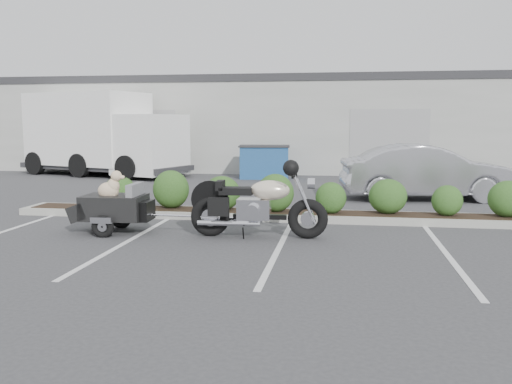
# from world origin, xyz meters

# --- Properties ---
(ground) EXTENTS (90.00, 90.00, 0.00)m
(ground) POSITION_xyz_m (0.00, 0.00, 0.00)
(ground) COLOR #38383A
(ground) RESTS_ON ground
(planter_kerb) EXTENTS (12.00, 1.00, 0.15)m
(planter_kerb) POSITION_xyz_m (1.00, 2.20, 0.07)
(planter_kerb) COLOR #9E9E93
(planter_kerb) RESTS_ON ground
(building) EXTENTS (26.00, 10.00, 4.00)m
(building) POSITION_xyz_m (0.00, 17.00, 2.00)
(building) COLOR #9EA099
(building) RESTS_ON ground
(motorcycle) EXTENTS (2.54, 0.86, 1.46)m
(motorcycle) POSITION_xyz_m (0.72, 0.18, 0.58)
(motorcycle) COLOR black
(motorcycle) RESTS_ON ground
(pet_trailer) EXTENTS (2.02, 1.13, 1.21)m
(pet_trailer) POSITION_xyz_m (-2.07, 0.21, 0.51)
(pet_trailer) COLOR black
(pet_trailer) RESTS_ON ground
(sedan) EXTENTS (4.71, 2.10, 1.50)m
(sedan) POSITION_xyz_m (4.50, 5.76, 0.75)
(sedan) COLOR #AEAEB5
(sedan) RESTS_ON ground
(dumpster) EXTENTS (2.01, 1.48, 1.24)m
(dumpster) POSITION_xyz_m (-0.66, 10.70, 0.63)
(dumpster) COLOR navy
(dumpster) RESTS_ON ground
(delivery_truck) EXTENTS (7.43, 4.41, 3.24)m
(delivery_truck) POSITION_xyz_m (-7.15, 10.87, 1.56)
(delivery_truck) COLOR white
(delivery_truck) RESTS_ON ground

